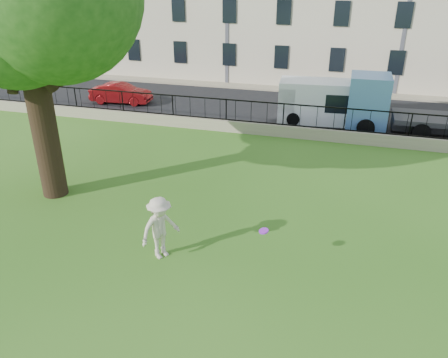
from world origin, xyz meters
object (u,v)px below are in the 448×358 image
(red_sedan, at_px, (121,93))
(blue_truck, at_px, (418,106))
(frisbee, at_px, (264,231))
(man, at_px, (160,228))
(white_van, at_px, (328,102))

(red_sedan, relative_size, blue_truck, 0.56)
(frisbee, height_order, red_sedan, frisbee)
(man, xyz_separation_m, white_van, (3.65, 14.65, 0.18))
(white_van, bearing_deg, frisbee, -97.76)
(frisbee, relative_size, blue_truck, 0.04)
(white_van, bearing_deg, blue_truck, -14.62)
(frisbee, relative_size, white_van, 0.05)
(man, bearing_deg, blue_truck, 2.83)
(man, bearing_deg, white_van, 19.24)
(white_van, bearing_deg, red_sedan, 174.00)
(frisbee, distance_m, red_sedan, 19.14)
(man, distance_m, red_sedan, 17.58)
(red_sedan, bearing_deg, white_van, -96.33)
(frisbee, relative_size, red_sedan, 0.07)
(blue_truck, bearing_deg, red_sedan, 176.19)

